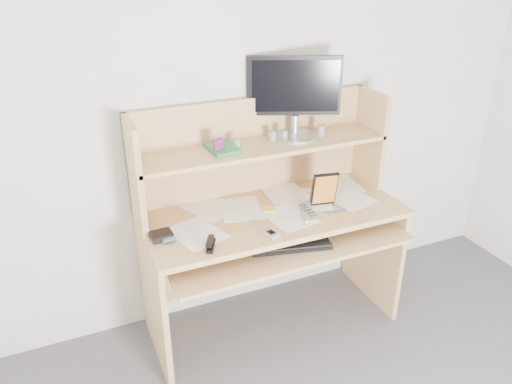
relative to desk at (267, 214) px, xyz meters
name	(u,v)px	position (x,y,z in m)	size (l,w,h in m)	color
back_wall	(250,106)	(0.00, 0.24, 0.56)	(3.60, 0.04, 2.50)	silver
desk	(267,214)	(0.00, 0.00, 0.00)	(1.40, 0.70, 1.30)	tan
paper_clutter	(274,211)	(0.00, -0.08, 0.06)	(1.32, 0.54, 0.01)	white
keyboard	(290,244)	(0.00, -0.28, -0.03)	(0.43, 0.23, 0.03)	black
tv_remote	(308,213)	(0.15, -0.19, 0.07)	(0.06, 0.20, 0.02)	gray
flip_phone	(270,233)	(-0.12, -0.30, 0.07)	(0.05, 0.09, 0.02)	#BCBCBF
stapler	(211,243)	(-0.42, -0.29, 0.08)	(0.03, 0.12, 0.04)	black
wallet	(161,235)	(-0.62, -0.11, 0.07)	(0.11, 0.09, 0.03)	black
sticky_note_pad	(268,209)	(-0.02, -0.05, 0.06)	(0.07, 0.07, 0.01)	#F0FF43
digital_camera	(313,197)	(0.25, -0.06, 0.09)	(0.09, 0.04, 0.06)	#B7B6B9
game_case	(324,189)	(0.27, -0.13, 0.16)	(0.14, 0.02, 0.20)	black
blue_pen	(335,211)	(0.30, -0.22, 0.07)	(0.01, 0.01, 0.12)	#1627AA
card_box	(218,146)	(-0.26, 0.04, 0.43)	(0.06, 0.02, 0.08)	maroon
shelf_book	(222,148)	(-0.22, 0.08, 0.40)	(0.14, 0.19, 0.02)	#2F7652
chip_stack_a	(273,136)	(0.07, 0.10, 0.42)	(0.04, 0.04, 0.06)	black
chip_stack_b	(284,136)	(0.13, 0.07, 0.42)	(0.04, 0.04, 0.06)	silver
chip_stack_c	(237,143)	(-0.14, 0.09, 0.41)	(0.04, 0.04, 0.05)	black
chip_stack_d	(321,131)	(0.35, 0.06, 0.42)	(0.04, 0.04, 0.07)	white
monitor	(294,94)	(0.21, 0.13, 0.62)	(0.48, 0.27, 0.44)	#B1B1B6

